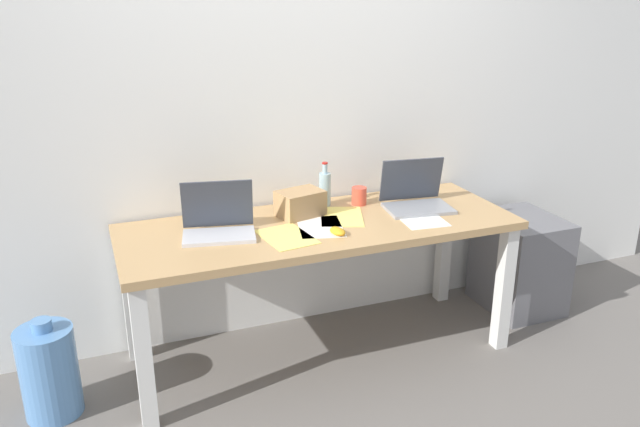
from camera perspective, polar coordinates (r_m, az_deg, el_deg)
The scene contains 15 objects.
ground_plane at distance 3.46m, azimuth 0.00°, elevation -12.26°, with size 8.00×8.00×0.00m, color slate.
back_wall at distance 3.37m, azimuth -2.60°, elevation 10.58°, with size 5.20×0.08×2.60m, color white.
desk at distance 3.17m, azimuth 0.00°, elevation -2.40°, with size 1.96×0.71×0.73m.
laptop_left at distance 3.01m, azimuth -9.13°, elevation -0.85°, with size 0.37×0.28×0.25m.
laptop_right at distance 3.38m, azimuth 8.61°, elevation 1.41°, with size 0.37×0.30×0.25m.
beer_bottle at distance 3.37m, azimuth 0.44°, elevation 2.30°, with size 0.06×0.06×0.24m.
computer_mouse at distance 2.99m, azimuth 1.59°, elevation -1.60°, with size 0.06×0.10×0.03m, color gold.
cardboard_box at distance 3.22m, azimuth -1.79°, elevation 0.92°, with size 0.22×0.16×0.13m, color tan.
coffee_mug at distance 3.40m, azimuth 3.54°, elevation 1.59°, with size 0.08×0.08×0.10m, color #D84C38.
paper_sheet_near_back at distance 3.22m, azimuth 1.95°, elevation -0.28°, with size 0.21×0.30×0.00m, color #F4E06B.
paper_sheet_center at distance 3.08m, azimuth 0.03°, elevation -1.22°, with size 0.21×0.30×0.00m, color white.
paper_yellow_folder at distance 2.97m, azimuth -3.01°, elevation -2.10°, with size 0.21×0.30×0.00m, color #F4E06B.
paper_sheet_front_right at distance 3.24m, azimuth 8.96°, elevation -0.40°, with size 0.21×0.30×0.00m, color white.
water_cooler_jug at distance 3.16m, azimuth -23.18°, elevation -12.93°, with size 0.25×0.25×0.48m.
filing_cabinet at distance 3.97m, azimuth 17.51°, elevation -4.22°, with size 0.40×0.48×0.57m, color slate.
Camera 1 is at (-1.06, -2.74, 1.84)m, focal length 35.59 mm.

